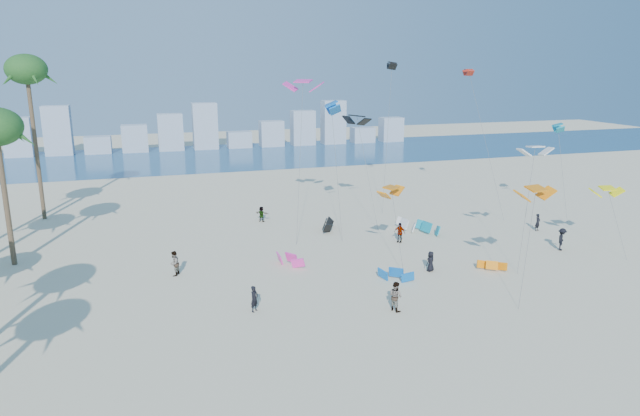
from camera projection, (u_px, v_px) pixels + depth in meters
name	position (u px, v px, depth m)	size (l,w,h in m)	color
ground	(358.00, 376.00, 27.80)	(220.00, 220.00, 0.00)	beige
ocean	(204.00, 157.00, 94.47)	(220.00, 220.00, 0.00)	navy
kitesurfer_near	(254.00, 299.00, 34.98)	(0.61, 0.40, 1.67)	black
kitesurfer_mid	(395.00, 296.00, 35.10)	(0.92, 0.72, 1.90)	gray
kitesurfers_far	(389.00, 238.00, 47.13)	(33.74, 18.37, 1.88)	black
grounded_kites	(383.00, 239.00, 48.22)	(16.33, 16.68, 0.99)	#EF35AB
flying_kites	(416.00, 118.00, 49.11)	(28.28, 30.59, 15.78)	orange
distant_skyline	(191.00, 133.00, 102.63)	(85.00, 3.00, 8.40)	#9EADBF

